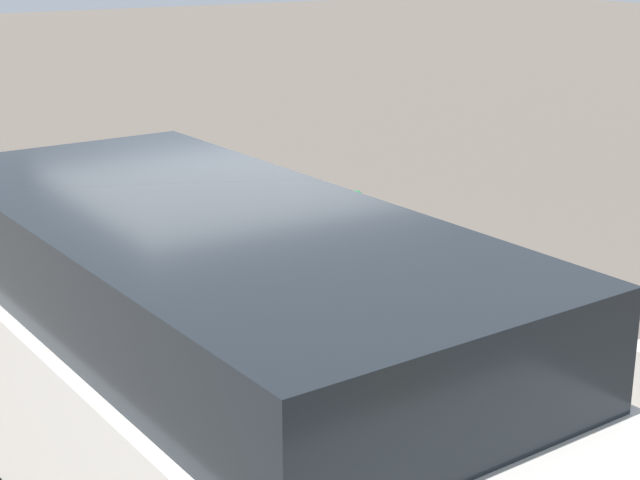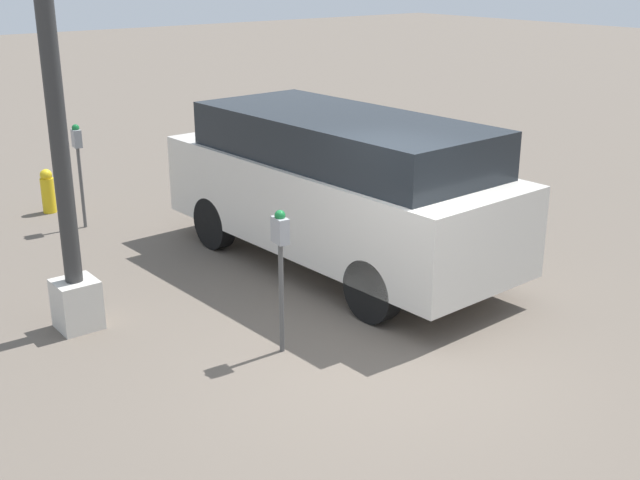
# 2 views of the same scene
# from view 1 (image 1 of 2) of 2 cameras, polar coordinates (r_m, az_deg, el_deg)

# --- Properties ---
(ground_plane) EXTENTS (80.00, 80.00, 0.00)m
(ground_plane) POSITION_cam_1_polar(r_m,az_deg,el_deg) (8.13, -4.69, -7.14)
(ground_plane) COLOR #60564C
(parking_meter_near) EXTENTS (0.21, 0.14, 1.52)m
(parking_meter_near) POSITION_cam_1_polar(r_m,az_deg,el_deg) (7.50, 2.09, -0.05)
(parking_meter_near) COLOR #4C4C4C
(parking_meter_near) RESTS_ON ground
(parked_van) EXTENTS (5.16, 2.10, 2.00)m
(parked_van) POSITION_cam_1_polar(r_m,az_deg,el_deg) (5.30, -5.85, -7.88)
(parked_van) COLOR beige
(parked_van) RESTS_ON ground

